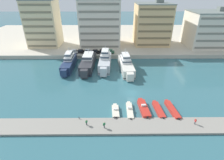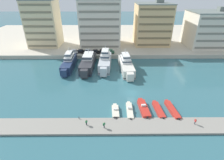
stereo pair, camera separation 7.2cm
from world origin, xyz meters
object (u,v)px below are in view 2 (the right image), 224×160
object	(u,v)px
yacht_navy_far_left	(69,63)
pedestrian_mid_deck	(86,122)
pedestrian_far_side	(195,121)
yacht_ivory_center_left	(126,65)
motorboat_cream_left	(130,110)
motorboat_cream_far_left	(115,111)
car_white_far_left	(74,51)
yacht_silver_mid_left	(105,61)
motorboat_red_center	(172,110)
motorboat_red_mid_left	(144,108)
yacht_charcoal_left	(88,63)
car_black_left	(81,51)
motorboat_red_center_left	(158,110)
car_black_center_left	(95,51)
car_silver_mid_left	(88,51)
car_green_center_right	(110,51)
pedestrian_near_edge	(104,124)
car_black_center	(102,51)

from	to	relation	value
yacht_navy_far_left	pedestrian_mid_deck	world-z (taller)	yacht_navy_far_left
pedestrian_far_side	yacht_ivory_center_left	bearing A→B (deg)	113.43
yacht_ivory_center_left	motorboat_cream_left	distance (m)	26.40
yacht_ivory_center_left	pedestrian_mid_deck	distance (m)	33.87
motorboat_cream_far_left	car_white_far_left	bearing A→B (deg)	113.95
yacht_silver_mid_left	motorboat_red_center	bearing A→B (deg)	-57.30
yacht_ivory_center_left	motorboat_red_mid_left	bearing A→B (deg)	-83.91
yacht_charcoal_left	yacht_ivory_center_left	xyz separation A→B (m)	(15.11, -2.34, 0.06)
pedestrian_far_side	car_black_left	bearing A→B (deg)	125.95
motorboat_red_center	pedestrian_mid_deck	size ratio (longest dim) A/B	5.35
motorboat_red_center_left	car_black_center_left	bearing A→B (deg)	116.16
motorboat_cream_far_left	car_white_far_left	xyz separation A→B (m)	(-18.23, 41.04, 2.28)
yacht_ivory_center_left	car_black_left	size ratio (longest dim) A/B	4.91
yacht_ivory_center_left	motorboat_red_mid_left	world-z (taller)	yacht_ivory_center_left
yacht_silver_mid_left	car_silver_mid_left	size ratio (longest dim) A/B	4.52
car_green_center_right	pedestrian_far_side	world-z (taller)	car_green_center_right
pedestrian_near_edge	pedestrian_mid_deck	bearing A→B (deg)	167.10
yacht_silver_mid_left	car_green_center_right	xyz separation A→B (m)	(1.93, 11.58, 0.15)
motorboat_red_center	car_black_left	world-z (taller)	car_black_left
yacht_silver_mid_left	pedestrian_mid_deck	distance (m)	34.52
yacht_charcoal_left	car_green_center_right	size ratio (longest dim) A/B	4.93
motorboat_cream_left	pedestrian_near_edge	xyz separation A→B (m)	(-6.47, -6.42, 1.11)
motorboat_cream_left	motorboat_red_center_left	bearing A→B (deg)	2.11
motorboat_red_center	car_green_center_right	world-z (taller)	car_green_center_right
car_green_center_right	yacht_charcoal_left	bearing A→B (deg)	-126.85
car_white_far_left	car_silver_mid_left	size ratio (longest dim) A/B	1.01
car_black_left	car_silver_mid_left	bearing A→B (deg)	2.38
car_black_center	car_green_center_right	distance (m)	3.72
motorboat_red_center_left	car_green_center_right	xyz separation A→B (m)	(-12.90, 40.16, 2.32)
motorboat_cream_far_left	motorboat_red_center_left	size ratio (longest dim) A/B	0.78
motorboat_red_mid_left	pedestrian_mid_deck	distance (m)	15.69
yacht_silver_mid_left	car_black_center	xyz separation A→B (m)	(-1.79, 11.61, 0.15)
car_white_far_left	car_black_left	size ratio (longest dim) A/B	1.00
motorboat_cream_left	pedestrian_near_edge	distance (m)	9.18
yacht_silver_mid_left	motorboat_cream_left	bearing A→B (deg)	-76.07
pedestrian_near_edge	pedestrian_mid_deck	world-z (taller)	pedestrian_near_edge
pedestrian_near_edge	car_black_left	bearing A→B (deg)	104.65
pedestrian_mid_deck	motorboat_red_mid_left	bearing A→B (deg)	23.18
car_black_left	pedestrian_far_side	size ratio (longest dim) A/B	2.53
yacht_charcoal_left	car_green_center_right	world-z (taller)	yacht_charcoal_left
car_green_center_right	pedestrian_near_edge	bearing A→B (deg)	-91.52
yacht_navy_far_left	car_white_far_left	distance (m)	12.25
car_silver_mid_left	car_black_center	world-z (taller)	same
car_white_far_left	car_black_center	xyz separation A→B (m)	(13.03, -0.24, 0.00)
car_green_center_right	car_black_left	bearing A→B (deg)	177.64
motorboat_red_mid_left	motorboat_red_center	world-z (taller)	motorboat_red_mid_left
yacht_navy_far_left	yacht_charcoal_left	bearing A→B (deg)	1.43
motorboat_red_mid_left	car_green_center_right	distance (m)	40.81
car_black_left	car_silver_mid_left	world-z (taller)	same
car_white_far_left	pedestrian_mid_deck	world-z (taller)	car_white_far_left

